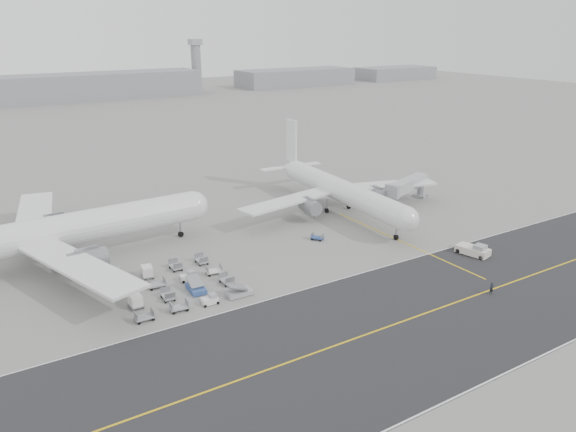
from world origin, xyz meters
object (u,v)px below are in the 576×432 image
pushback_tug (474,250)px  jet_bridge (408,186)px  ground_crew_a (492,288)px  control_tower (196,64)px  airliner_b (339,190)px  airliner_a (52,233)px

pushback_tug → jet_bridge: bearing=55.5°
ground_crew_a → jet_bridge: bearing=76.3°
control_tower → pushback_tug: (-63.46, -271.76, -15.35)m
airliner_b → pushback_tug: 34.01m
airliner_b → jet_bridge: bearing=-9.7°
pushback_tug → airliner_b: bearing=86.2°
pushback_tug → jet_bridge: size_ratio=0.48×
ground_crew_a → pushback_tug: bearing=63.9°
pushback_tug → ground_crew_a: pushback_tug is taller
control_tower → airliner_a: control_tower is taller
control_tower → ground_crew_a: control_tower is taller
pushback_tug → ground_crew_a: 15.90m
airliner_a → jet_bridge: 76.83m
jet_bridge → ground_crew_a: (-21.55, -41.56, -3.25)m
jet_bridge → ground_crew_a: size_ratio=8.23×
airliner_a → ground_crew_a: (55.00, -47.91, -4.91)m
control_tower → jet_bridge: (-52.11, -242.40, -12.03)m
airliner_a → pushback_tug: (65.19, -35.72, -4.98)m
control_tower → airliner_a: size_ratio=0.53×
control_tower → jet_bridge: bearing=-102.1°
airliner_b → jet_bridge: (16.97, -3.93, -0.81)m
control_tower → pushback_tug: bearing=-103.1°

